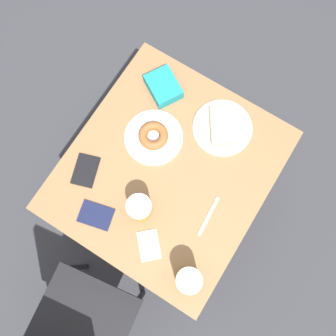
# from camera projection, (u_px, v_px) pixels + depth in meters

# --- Properties ---
(ground_plane) EXTENTS (8.00, 8.00, 0.00)m
(ground_plane) POSITION_uv_depth(u_px,v_px,m) (168.00, 198.00, 2.18)
(ground_plane) COLOR #333338
(table) EXTENTS (0.76, 0.84, 0.72)m
(table) POSITION_uv_depth(u_px,v_px,m) (168.00, 173.00, 1.54)
(table) COLOR olive
(table) RESTS_ON ground_plane
(plate_with_cake) EXTENTS (0.24, 0.24, 0.04)m
(plate_with_cake) POSITION_uv_depth(u_px,v_px,m) (223.00, 127.00, 1.50)
(plate_with_cake) COLOR white
(plate_with_cake) RESTS_ON table
(plate_with_donut) EXTENTS (0.23, 0.23, 0.05)m
(plate_with_donut) POSITION_uv_depth(u_px,v_px,m) (154.00, 137.00, 1.49)
(plate_with_donut) COLOR white
(plate_with_donut) RESTS_ON table
(beer_mug_left) EXTENTS (0.09, 0.09, 0.14)m
(beer_mug_left) POSITION_uv_depth(u_px,v_px,m) (188.00, 280.00, 1.31)
(beer_mug_left) COLOR #C68C23
(beer_mug_left) RESTS_ON table
(beer_mug_center) EXTENTS (0.09, 0.09, 0.14)m
(beer_mug_center) POSITION_uv_depth(u_px,v_px,m) (141.00, 209.00, 1.37)
(beer_mug_center) COLOR #C68C23
(beer_mug_center) RESTS_ON table
(napkin_folded) EXTENTS (0.13, 0.13, 0.00)m
(napkin_folded) POSITION_uv_depth(u_px,v_px,m) (149.00, 245.00, 1.40)
(napkin_folded) COLOR white
(napkin_folded) RESTS_ON table
(fork) EXTENTS (0.02, 0.16, 0.00)m
(fork) POSITION_uv_depth(u_px,v_px,m) (208.00, 216.00, 1.43)
(fork) COLOR silver
(fork) RESTS_ON table
(passport_near_edge) EXTENTS (0.14, 0.12, 0.01)m
(passport_near_edge) POSITION_uv_depth(u_px,v_px,m) (96.00, 215.00, 1.43)
(passport_near_edge) COLOR #141938
(passport_near_edge) RESTS_ON table
(passport_far_edge) EXTENTS (0.12, 0.15, 0.01)m
(passport_far_edge) POSITION_uv_depth(u_px,v_px,m) (86.00, 170.00, 1.47)
(passport_far_edge) COLOR black
(passport_far_edge) RESTS_ON table
(blue_pouch) EXTENTS (0.18, 0.17, 0.05)m
(blue_pouch) POSITION_uv_depth(u_px,v_px,m) (163.00, 87.00, 1.53)
(blue_pouch) COLOR teal
(blue_pouch) RESTS_ON table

